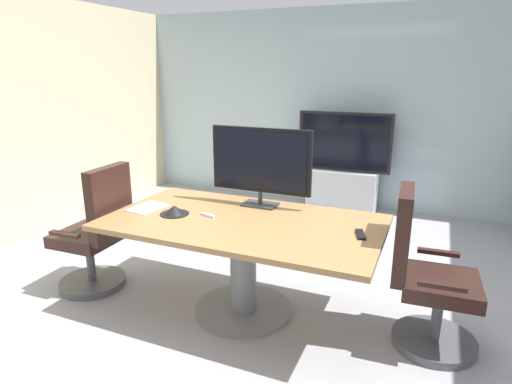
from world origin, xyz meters
TOP-DOWN VIEW (x-y plane):
  - ground_plane at (0.00, 0.00)m, footprint 7.03×7.03m
  - wall_back_glass_partition at (0.00, 3.01)m, footprint 6.03×0.10m
  - conference_table at (-0.11, -0.13)m, footprint 2.03×1.11m
  - office_chair_left at (-1.40, -0.28)m, footprint 0.60×0.58m
  - office_chair_right at (1.19, -0.02)m, footprint 0.61×0.58m
  - tv_monitor at (-0.13, 0.25)m, footprint 0.84×0.18m
  - wall_display_unit at (0.05, 2.66)m, footprint 1.20×0.36m
  - conference_phone at (-0.65, -0.22)m, footprint 0.22×0.22m
  - remote_control at (0.75, -0.11)m, footprint 0.10×0.18m
  - whiteboard_marker at (-0.39, -0.17)m, footprint 0.13×0.05m
  - paper_notepad at (-0.93, -0.18)m, footprint 0.25×0.33m

SIDE VIEW (x-z plane):
  - ground_plane at x=0.00m, z-range 0.00..0.00m
  - wall_display_unit at x=0.05m, z-range -0.21..1.10m
  - office_chair_left at x=-1.40m, z-range -0.09..1.00m
  - office_chair_right at x=1.19m, z-range -0.09..1.00m
  - conference_table at x=-0.11m, z-range 0.19..0.95m
  - paper_notepad at x=-0.93m, z-range 0.76..0.77m
  - remote_control at x=0.75m, z-range 0.76..0.78m
  - whiteboard_marker at x=-0.39m, z-range 0.76..0.78m
  - conference_phone at x=-0.65m, z-range 0.75..0.82m
  - tv_monitor at x=-0.13m, z-range 0.80..1.43m
  - wall_back_glass_partition at x=0.00m, z-range 0.00..2.62m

